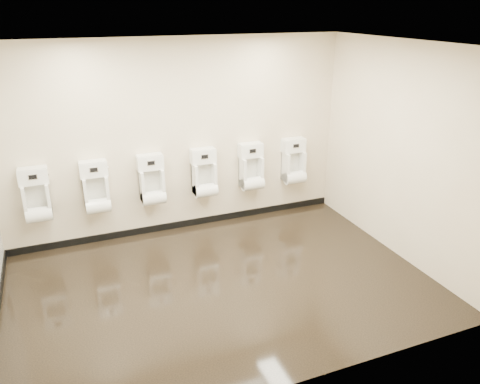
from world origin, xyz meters
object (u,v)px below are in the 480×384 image
at_px(urinal_0, 37,199).
at_px(urinal_5, 294,164).
at_px(urinal_2, 152,183).
at_px(urinal_3, 204,176).
at_px(urinal_1, 96,191).
at_px(urinal_4, 251,170).

height_order(urinal_0, urinal_5, same).
bearing_deg(urinal_2, urinal_3, 0.00).
height_order(urinal_1, urinal_4, same).
height_order(urinal_0, urinal_4, same).
relative_size(urinal_0, urinal_4, 1.00).
distance_m(urinal_4, urinal_5, 0.73).
distance_m(urinal_2, urinal_5, 2.27).
bearing_deg(urinal_4, urinal_0, 180.00).
relative_size(urinal_3, urinal_5, 1.00).
bearing_deg(urinal_0, urinal_5, 0.00).
xyz_separation_m(urinal_4, urinal_5, (0.73, 0.00, 0.00)).
relative_size(urinal_1, urinal_2, 1.00).
relative_size(urinal_0, urinal_2, 1.00).
relative_size(urinal_4, urinal_5, 1.00).
distance_m(urinal_0, urinal_4, 3.06).
xyz_separation_m(urinal_1, urinal_2, (0.77, 0.00, 0.00)).
xyz_separation_m(urinal_0, urinal_2, (1.52, 0.00, 0.00)).
distance_m(urinal_0, urinal_5, 3.79).
distance_m(urinal_1, urinal_3, 1.55).
xyz_separation_m(urinal_0, urinal_4, (3.06, 0.00, 0.00)).
height_order(urinal_0, urinal_2, same).
height_order(urinal_4, urinal_5, same).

